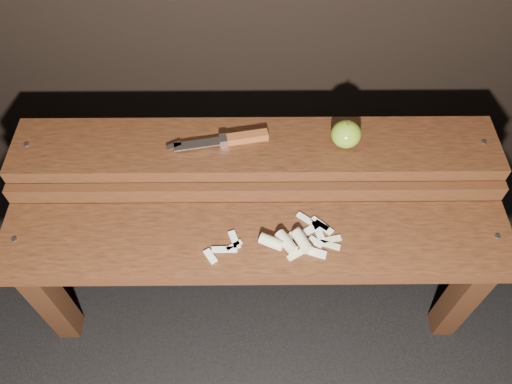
{
  "coord_description": "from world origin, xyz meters",
  "views": [
    {
      "loc": [
        -0.01,
        -0.64,
        1.42
      ],
      "look_at": [
        0.0,
        0.06,
        0.45
      ],
      "focal_mm": 35.0,
      "sensor_mm": 36.0,
      "label": 1
    }
  ],
  "objects_px": {
    "knife": "(234,139)",
    "bench_front_tier": "(256,256)",
    "apple": "(346,134)",
    "bench_rear_tier": "(256,167)"
  },
  "relations": [
    {
      "from": "apple",
      "to": "knife",
      "type": "height_order",
      "value": "apple"
    },
    {
      "from": "bench_rear_tier",
      "to": "knife",
      "type": "xyz_separation_m",
      "value": [
        -0.05,
        0.01,
        0.1
      ]
    },
    {
      "from": "bench_rear_tier",
      "to": "knife",
      "type": "relative_size",
      "value": 4.82
    },
    {
      "from": "bench_front_tier",
      "to": "apple",
      "type": "bearing_deg",
      "value": 46.83
    },
    {
      "from": "knife",
      "to": "bench_front_tier",
      "type": "bearing_deg",
      "value": -77.73
    },
    {
      "from": "bench_front_tier",
      "to": "bench_rear_tier",
      "type": "bearing_deg",
      "value": 90.0
    },
    {
      "from": "bench_rear_tier",
      "to": "apple",
      "type": "bearing_deg",
      "value": 1.14
    },
    {
      "from": "bench_front_tier",
      "to": "knife",
      "type": "bearing_deg",
      "value": 102.27
    },
    {
      "from": "bench_front_tier",
      "to": "bench_rear_tier",
      "type": "xyz_separation_m",
      "value": [
        0.0,
        0.23,
        0.06
      ]
    },
    {
      "from": "bench_front_tier",
      "to": "apple",
      "type": "distance_m",
      "value": 0.36
    }
  ]
}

